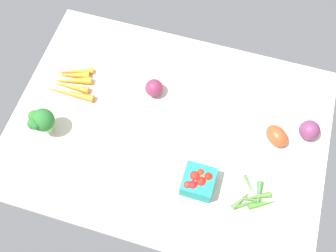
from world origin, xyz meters
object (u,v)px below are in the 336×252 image
object	(u,v)px
carrot_bunch	(71,83)
okra_pile	(255,198)
broccoli_head	(41,121)
red_onion_center	(154,88)
red_onion_near_basket	(309,130)
berry_basket	(198,181)
roma_tomato	(277,136)

from	to	relation	value
carrot_bunch	okra_pile	xyz separation A→B (cm)	(-69.43, 21.93, -0.37)
broccoli_head	okra_pile	size ratio (longest dim) A/B	0.81
red_onion_center	red_onion_near_basket	world-z (taller)	red_onion_near_basket
red_onion_center	berry_basket	world-z (taller)	berry_basket
broccoli_head	okra_pile	distance (cm)	70.46
broccoli_head	carrot_bunch	world-z (taller)	broccoli_head
red_onion_center	red_onion_near_basket	size ratio (longest dim) A/B	0.93
berry_basket	red_onion_near_basket	xyz separation A→B (cm)	(-30.05, -26.92, -0.45)
broccoli_head	carrot_bunch	xyz separation A→B (cm)	(-0.65, -18.67, -6.09)
carrot_bunch	red_onion_near_basket	world-z (taller)	red_onion_near_basket
okra_pile	roma_tomato	distance (cm)	21.71
berry_basket	okra_pile	xyz separation A→B (cm)	(-17.88, -0.69, -2.86)
roma_tomato	okra_pile	bearing A→B (deg)	-56.56
okra_pile	red_onion_center	bearing A→B (deg)	-33.85
broccoli_head	carrot_bunch	bearing A→B (deg)	-92.01
roma_tomato	carrot_bunch	bearing A→B (deg)	-140.32
okra_pile	berry_basket	bearing A→B (deg)	2.21
broccoli_head	red_onion_near_basket	size ratio (longest dim) A/B	1.69
roma_tomato	berry_basket	bearing A→B (deg)	-92.54
berry_basket	carrot_bunch	size ratio (longest dim) A/B	0.52
berry_basket	red_onion_near_basket	bearing A→B (deg)	-138.14
berry_basket	okra_pile	distance (cm)	18.12
red_onion_near_basket	okra_pile	size ratio (longest dim) A/B	0.48
broccoli_head	roma_tomato	size ratio (longest dim) A/B	1.39
red_onion_center	berry_basket	bearing A→B (deg)	129.12
okra_pile	red_onion_near_basket	bearing A→B (deg)	-114.90
red_onion_near_basket	roma_tomato	bearing A→B (deg)	26.17
roma_tomato	red_onion_center	bearing A→B (deg)	-147.55
broccoli_head	roma_tomato	world-z (taller)	broccoli_head
berry_basket	carrot_bunch	distance (cm)	56.35
berry_basket	red_onion_near_basket	distance (cm)	40.35
berry_basket	okra_pile	world-z (taller)	berry_basket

